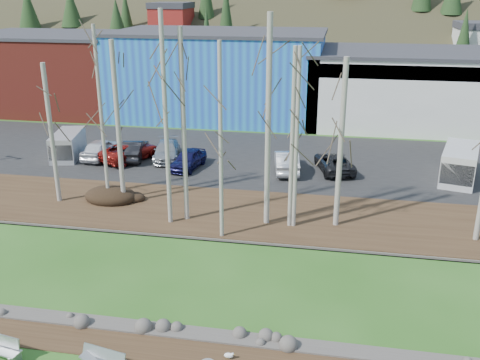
% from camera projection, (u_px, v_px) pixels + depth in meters
% --- Properties ---
extents(dirt_strip, '(80.00, 1.80, 0.03)m').
position_uv_depth(dirt_strip, '(163.00, 348.00, 19.32)').
color(dirt_strip, '#382616').
rests_on(dirt_strip, ground).
extents(near_bank_rocks, '(80.00, 0.80, 0.50)m').
position_uv_depth(near_bank_rocks, '(171.00, 332.00, 20.25)').
color(near_bank_rocks, '#47423D').
rests_on(near_bank_rocks, ground).
extents(river, '(80.00, 8.00, 0.90)m').
position_uv_depth(river, '(199.00, 277.00, 24.04)').
color(river, black).
rests_on(river, ground).
extents(far_bank_rocks, '(80.00, 0.80, 0.46)m').
position_uv_depth(far_bank_rocks, '(219.00, 238.00, 27.83)').
color(far_bank_rocks, '#47423D').
rests_on(far_bank_rocks, ground).
extents(far_bank, '(80.00, 7.00, 0.15)m').
position_uv_depth(far_bank, '(231.00, 212.00, 30.76)').
color(far_bank, '#382616').
rests_on(far_bank, ground).
extents(parking_lot, '(80.00, 14.00, 0.14)m').
position_uv_depth(parking_lot, '(258.00, 158.00, 40.47)').
color(parking_lot, black).
rests_on(parking_lot, ground).
extents(building_brick, '(16.32, 12.24, 7.80)m').
position_uv_depth(building_brick, '(53.00, 71.00, 56.19)').
color(building_brick, maroon).
rests_on(building_brick, ground).
extents(building_blue, '(20.40, 12.24, 8.30)m').
position_uv_depth(building_blue, '(220.00, 74.00, 53.03)').
color(building_blue, '#2687D2').
rests_on(building_blue, ground).
extents(building_white, '(18.36, 12.24, 6.80)m').
position_uv_depth(building_white, '(407.00, 87.00, 50.20)').
color(building_white, silver).
rests_on(building_white, ground).
extents(seagull, '(0.41, 0.19, 0.29)m').
position_uv_depth(seagull, '(229.00, 355.00, 18.73)').
color(seagull, gold).
rests_on(seagull, ground).
extents(dirt_mound, '(3.19, 2.25, 0.63)m').
position_uv_depth(dirt_mound, '(111.00, 195.00, 32.24)').
color(dirt_mound, black).
rests_on(dirt_mound, far_bank).
extents(birch_0, '(0.27, 0.27, 8.23)m').
position_uv_depth(birch_0, '(51.00, 135.00, 30.88)').
color(birch_0, '#B5B1A3').
rests_on(birch_0, far_bank).
extents(birch_1, '(0.20, 0.20, 10.28)m').
position_uv_depth(birch_1, '(101.00, 117.00, 30.49)').
color(birch_1, '#B5B1A3').
rests_on(birch_1, far_bank).
extents(birch_2, '(0.28, 0.28, 9.51)m').
position_uv_depth(birch_2, '(118.00, 125.00, 30.38)').
color(birch_2, '#B5B1A3').
rests_on(birch_2, far_bank).
extents(birch_3, '(0.24, 0.24, 11.22)m').
position_uv_depth(birch_3, '(166.00, 122.00, 27.46)').
color(birch_3, '#B5B1A3').
rests_on(birch_3, far_bank).
extents(birch_4, '(0.26, 0.26, 10.36)m').
position_uv_depth(birch_4, '(184.00, 128.00, 28.02)').
color(birch_4, '#B5B1A3').
rests_on(birch_4, far_bank).
extents(birch_5, '(0.22, 0.22, 9.50)m').
position_uv_depth(birch_5, '(292.00, 141.00, 27.33)').
color(birch_5, '#B5B1A3').
rests_on(birch_5, far_bank).
extents(birch_6, '(0.20, 0.20, 9.88)m').
position_uv_depth(birch_6, '(221.00, 144.00, 26.06)').
color(birch_6, '#B5B1A3').
rests_on(birch_6, far_bank).
extents(birch_7, '(0.30, 0.30, 11.05)m').
position_uv_depth(birch_7, '(268.00, 124.00, 27.41)').
color(birch_7, '#B5B1A3').
rests_on(birch_7, far_bank).
extents(birch_8, '(0.28, 0.28, 8.97)m').
position_uv_depth(birch_8, '(341.00, 145.00, 27.51)').
color(birch_8, '#B5B1A3').
rests_on(birch_8, far_bank).
extents(birch_10, '(0.22, 0.22, 9.50)m').
position_uv_depth(birch_10, '(297.00, 141.00, 27.29)').
color(birch_10, '#B5B1A3').
rests_on(birch_10, far_bank).
extents(car_0, '(1.84, 4.31, 1.45)m').
position_uv_depth(car_0, '(101.00, 149.00, 40.08)').
color(car_0, white).
rests_on(car_0, parking_lot).
extents(car_1, '(2.16, 4.45, 1.41)m').
position_uv_depth(car_1, '(134.00, 150.00, 39.90)').
color(car_1, black).
rests_on(car_1, parking_lot).
extents(car_2, '(4.19, 5.41, 1.37)m').
position_uv_depth(car_2, '(130.00, 151.00, 39.63)').
color(car_2, maroon).
rests_on(car_2, parking_lot).
extents(car_3, '(2.78, 4.75, 1.29)m').
position_uv_depth(car_3, '(167.00, 151.00, 39.86)').
color(car_3, '#919598').
rests_on(car_3, parking_lot).
extents(car_4, '(2.11, 4.09, 1.33)m').
position_uv_depth(car_4, '(188.00, 159.00, 37.82)').
color(car_4, '#131242').
rests_on(car_4, parking_lot).
extents(car_5, '(2.25, 4.66, 1.47)m').
position_uv_depth(car_5, '(287.00, 161.00, 37.17)').
color(car_5, silver).
rests_on(car_5, parking_lot).
extents(car_6, '(3.25, 4.97, 1.27)m').
position_uv_depth(car_6, '(334.00, 162.00, 37.25)').
color(car_6, black).
rests_on(car_6, parking_lot).
extents(van_white, '(3.27, 5.35, 2.18)m').
position_uv_depth(van_white, '(459.00, 165.00, 35.31)').
color(van_white, white).
rests_on(van_white, parking_lot).
extents(van_grey, '(2.71, 4.58, 1.88)m').
position_uv_depth(van_grey, '(67.00, 145.00, 40.10)').
color(van_grey, '#B1B4B6').
rests_on(van_grey, parking_lot).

